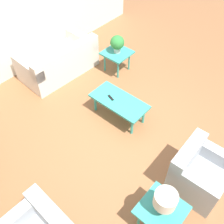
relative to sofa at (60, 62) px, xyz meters
The scene contains 10 objects.
ground_plane 2.31m from the sofa, behind, with size 14.00×14.00×0.00m, color #8E5B38.
wall_right 1.37m from the sofa, 24.59° to the left, with size 0.12×7.20×2.70m.
sofa is the anchor object (origin of this frame).
armchair 3.86m from the sofa, behind, with size 0.78×0.82×0.81m.
coffee_table 1.95m from the sofa, behind, with size 1.13×0.55×0.44m.
side_table_plant 1.34m from the sofa, 134.85° to the right, with size 0.60×0.60×0.50m.
side_table_lamp 4.01m from the sofa, 158.96° to the left, with size 0.60×0.60×0.50m.
potted_plant 1.41m from the sofa, 134.85° to the right, with size 0.32×0.32×0.41m.
table_lamp 4.04m from the sofa, 158.96° to the left, with size 0.30×0.30×0.41m.
remote_control 1.80m from the sofa, behind, with size 0.16×0.09×0.02m.
Camera 1 is at (-1.90, 2.59, 3.97)m, focal length 42.00 mm.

